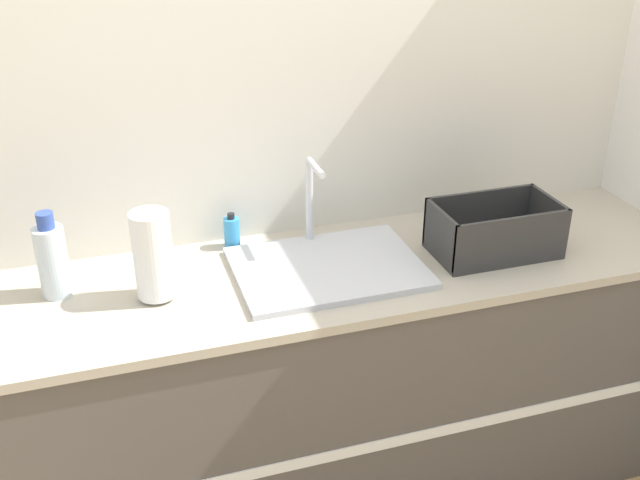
{
  "coord_description": "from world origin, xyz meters",
  "views": [
    {
      "loc": [
        -0.58,
        -1.63,
        2.04
      ],
      "look_at": [
        0.02,
        0.27,
        1.03
      ],
      "focal_mm": 42.0,
      "sensor_mm": 36.0,
      "label": 1
    }
  ],
  "objects_px": {
    "paper_towel_roll": "(153,256)",
    "bottle_clear": "(52,259)",
    "soap_dispenser": "(232,232)",
    "sink": "(327,264)",
    "dish_rack": "(494,234)"
  },
  "relations": [
    {
      "from": "sink",
      "to": "paper_towel_roll",
      "type": "bearing_deg",
      "value": -179.0
    },
    {
      "from": "bottle_clear",
      "to": "soap_dispenser",
      "type": "xyz_separation_m",
      "value": [
        0.55,
        0.14,
        -0.06
      ]
    },
    {
      "from": "sink",
      "to": "soap_dispenser",
      "type": "xyz_separation_m",
      "value": [
        -0.25,
        0.24,
        0.03
      ]
    },
    {
      "from": "paper_towel_roll",
      "to": "bottle_clear",
      "type": "distance_m",
      "value": 0.3
    },
    {
      "from": "soap_dispenser",
      "to": "sink",
      "type": "bearing_deg",
      "value": -44.25
    },
    {
      "from": "soap_dispenser",
      "to": "bottle_clear",
      "type": "bearing_deg",
      "value": -165.4
    },
    {
      "from": "sink",
      "to": "paper_towel_roll",
      "type": "xyz_separation_m",
      "value": [
        -0.52,
        -0.01,
        0.12
      ]
    },
    {
      "from": "sink",
      "to": "soap_dispenser",
      "type": "height_order",
      "value": "sink"
    },
    {
      "from": "paper_towel_roll",
      "to": "bottle_clear",
      "type": "xyz_separation_m",
      "value": [
        -0.27,
        0.11,
        -0.02
      ]
    },
    {
      "from": "sink",
      "to": "soap_dispenser",
      "type": "distance_m",
      "value": 0.35
    },
    {
      "from": "paper_towel_roll",
      "to": "bottle_clear",
      "type": "height_order",
      "value": "paper_towel_roll"
    },
    {
      "from": "paper_towel_roll",
      "to": "sink",
      "type": "bearing_deg",
      "value": 1.0
    },
    {
      "from": "dish_rack",
      "to": "soap_dispenser",
      "type": "relative_size",
      "value": 3.29
    },
    {
      "from": "paper_towel_roll",
      "to": "bottle_clear",
      "type": "bearing_deg",
      "value": 158.57
    },
    {
      "from": "bottle_clear",
      "to": "soap_dispenser",
      "type": "relative_size",
      "value": 2.18
    }
  ]
}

